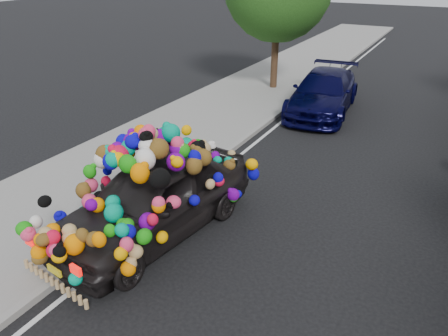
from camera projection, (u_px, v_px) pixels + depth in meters
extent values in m
plane|color=black|center=(266.00, 222.00, 9.13)|extent=(100.00, 100.00, 0.00)
cube|color=gray|center=(109.00, 175.00, 10.94)|extent=(4.00, 60.00, 0.12)
cube|color=gray|center=(173.00, 193.00, 10.11)|extent=(0.15, 60.00, 0.13)
cylinder|color=#332114|center=(275.00, 57.00, 17.69)|extent=(0.28, 0.28, 2.73)
imported|color=black|center=(154.00, 199.00, 8.48)|extent=(2.43, 4.69, 1.52)
cube|color=red|center=(30.00, 241.00, 7.17)|extent=(0.23, 0.09, 0.14)
cube|color=red|center=(76.00, 270.00, 6.51)|extent=(0.23, 0.09, 0.14)
cube|color=yellow|center=(54.00, 271.00, 6.96)|extent=(0.34, 0.09, 0.12)
imported|color=black|center=(323.00, 92.00, 15.36)|extent=(2.44, 5.03, 1.41)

